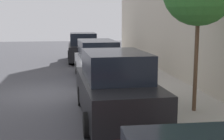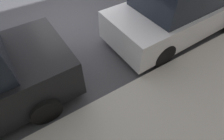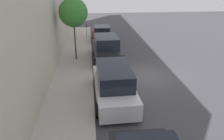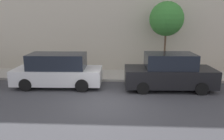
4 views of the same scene
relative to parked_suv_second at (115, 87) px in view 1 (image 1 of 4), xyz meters
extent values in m
plane|color=#424247|center=(-2.33, 3.32, -0.93)|extent=(60.00, 60.00, 0.00)
cube|color=#B2ADA3|center=(2.47, 3.32, -0.86)|extent=(2.59, 32.00, 0.15)
cube|color=black|center=(0.00, 0.00, -0.23)|extent=(2.10, 4.85, 0.96)
cube|color=black|center=(0.00, 0.00, 0.65)|extent=(1.80, 2.65, 0.80)
cylinder|color=black|center=(-0.93, 1.49, -0.60)|extent=(0.22, 0.65, 0.65)
cylinder|color=black|center=(0.93, 1.49, -0.60)|extent=(0.22, 0.65, 0.65)
cylinder|color=black|center=(-0.93, -1.49, -0.60)|extent=(0.22, 0.65, 0.65)
cylinder|color=black|center=(0.93, -1.49, -0.60)|extent=(0.22, 0.65, 0.65)
cube|color=silver|center=(0.12, 6.20, -0.29)|extent=(2.03, 4.95, 0.84)
cube|color=black|center=(0.12, 6.20, 0.55)|extent=(1.76, 3.14, 0.84)
cylinder|color=black|center=(-0.78, 7.72, -0.58)|extent=(0.22, 0.70, 0.70)
cylinder|color=black|center=(1.02, 7.72, -0.58)|extent=(0.22, 0.70, 0.70)
cylinder|color=black|center=(-0.78, 4.68, -0.58)|extent=(0.22, 0.70, 0.70)
cylinder|color=black|center=(1.02, 4.68, -0.58)|extent=(0.22, 0.70, 0.70)
cube|color=black|center=(-0.18, 12.75, -0.23)|extent=(2.07, 4.84, 0.96)
cube|color=black|center=(-0.18, 12.75, 0.65)|extent=(1.78, 2.64, 0.80)
cylinder|color=black|center=(-1.11, 14.23, -0.61)|extent=(0.22, 0.64, 0.64)
cylinder|color=black|center=(0.75, 14.23, -0.61)|extent=(0.22, 0.64, 0.64)
cylinder|color=black|center=(-1.11, 11.26, -0.61)|extent=(0.22, 0.64, 0.64)
cylinder|color=black|center=(0.75, 11.26, -0.61)|extent=(0.22, 0.64, 0.64)
cylinder|color=brown|center=(2.42, -0.15, 0.74)|extent=(0.12, 0.12, 3.04)
camera|label=1|loc=(-1.46, -8.89, 1.98)|focal=50.00mm
camera|label=2|loc=(3.17, 1.70, 2.65)|focal=28.00mm
camera|label=3|loc=(1.25, 16.43, 5.08)|focal=35.00mm
camera|label=4|loc=(-11.70, 2.52, 2.91)|focal=35.00mm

